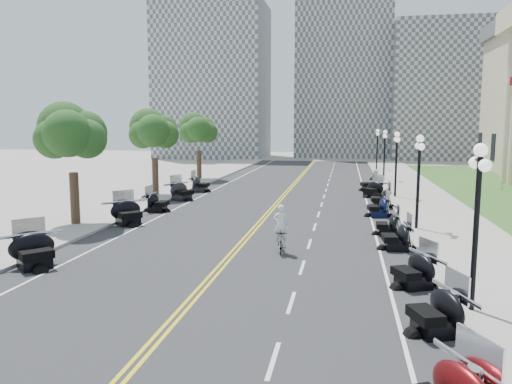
# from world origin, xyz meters

# --- Properties ---
(ground) EXTENTS (160.00, 160.00, 0.00)m
(ground) POSITION_xyz_m (0.00, 0.00, 0.00)
(ground) COLOR gray
(road) EXTENTS (16.00, 90.00, 0.01)m
(road) POSITION_xyz_m (0.00, 10.00, 0.00)
(road) COLOR #333335
(road) RESTS_ON ground
(centerline_yellow_a) EXTENTS (0.12, 90.00, 0.00)m
(centerline_yellow_a) POSITION_xyz_m (-0.12, 10.00, 0.01)
(centerline_yellow_a) COLOR yellow
(centerline_yellow_a) RESTS_ON road
(centerline_yellow_b) EXTENTS (0.12, 90.00, 0.00)m
(centerline_yellow_b) POSITION_xyz_m (0.12, 10.00, 0.01)
(centerline_yellow_b) COLOR yellow
(centerline_yellow_b) RESTS_ON road
(edge_line_north) EXTENTS (0.12, 90.00, 0.00)m
(edge_line_north) POSITION_xyz_m (6.40, 10.00, 0.01)
(edge_line_north) COLOR white
(edge_line_north) RESTS_ON road
(edge_line_south) EXTENTS (0.12, 90.00, 0.00)m
(edge_line_south) POSITION_xyz_m (-6.40, 10.00, 0.01)
(edge_line_south) COLOR white
(edge_line_south) RESTS_ON road
(lane_dash_3) EXTENTS (0.12, 2.00, 0.00)m
(lane_dash_3) POSITION_xyz_m (3.20, -12.00, 0.01)
(lane_dash_3) COLOR white
(lane_dash_3) RESTS_ON road
(lane_dash_4) EXTENTS (0.12, 2.00, 0.00)m
(lane_dash_4) POSITION_xyz_m (3.20, -8.00, 0.01)
(lane_dash_4) COLOR white
(lane_dash_4) RESTS_ON road
(lane_dash_5) EXTENTS (0.12, 2.00, 0.00)m
(lane_dash_5) POSITION_xyz_m (3.20, -4.00, 0.01)
(lane_dash_5) COLOR white
(lane_dash_5) RESTS_ON road
(lane_dash_6) EXTENTS (0.12, 2.00, 0.00)m
(lane_dash_6) POSITION_xyz_m (3.20, 0.00, 0.01)
(lane_dash_6) COLOR white
(lane_dash_6) RESTS_ON road
(lane_dash_7) EXTENTS (0.12, 2.00, 0.00)m
(lane_dash_7) POSITION_xyz_m (3.20, 4.00, 0.01)
(lane_dash_7) COLOR white
(lane_dash_7) RESTS_ON road
(lane_dash_8) EXTENTS (0.12, 2.00, 0.00)m
(lane_dash_8) POSITION_xyz_m (3.20, 8.00, 0.01)
(lane_dash_8) COLOR white
(lane_dash_8) RESTS_ON road
(lane_dash_9) EXTENTS (0.12, 2.00, 0.00)m
(lane_dash_9) POSITION_xyz_m (3.20, 12.00, 0.01)
(lane_dash_9) COLOR white
(lane_dash_9) RESTS_ON road
(lane_dash_10) EXTENTS (0.12, 2.00, 0.00)m
(lane_dash_10) POSITION_xyz_m (3.20, 16.00, 0.01)
(lane_dash_10) COLOR white
(lane_dash_10) RESTS_ON road
(lane_dash_11) EXTENTS (0.12, 2.00, 0.00)m
(lane_dash_11) POSITION_xyz_m (3.20, 20.00, 0.01)
(lane_dash_11) COLOR white
(lane_dash_11) RESTS_ON road
(lane_dash_12) EXTENTS (0.12, 2.00, 0.00)m
(lane_dash_12) POSITION_xyz_m (3.20, 24.00, 0.01)
(lane_dash_12) COLOR white
(lane_dash_12) RESTS_ON road
(lane_dash_13) EXTENTS (0.12, 2.00, 0.00)m
(lane_dash_13) POSITION_xyz_m (3.20, 28.00, 0.01)
(lane_dash_13) COLOR white
(lane_dash_13) RESTS_ON road
(lane_dash_14) EXTENTS (0.12, 2.00, 0.00)m
(lane_dash_14) POSITION_xyz_m (3.20, 32.00, 0.01)
(lane_dash_14) COLOR white
(lane_dash_14) RESTS_ON road
(lane_dash_15) EXTENTS (0.12, 2.00, 0.00)m
(lane_dash_15) POSITION_xyz_m (3.20, 36.00, 0.01)
(lane_dash_15) COLOR white
(lane_dash_15) RESTS_ON road
(lane_dash_16) EXTENTS (0.12, 2.00, 0.00)m
(lane_dash_16) POSITION_xyz_m (3.20, 40.00, 0.01)
(lane_dash_16) COLOR white
(lane_dash_16) RESTS_ON road
(lane_dash_17) EXTENTS (0.12, 2.00, 0.00)m
(lane_dash_17) POSITION_xyz_m (3.20, 44.00, 0.01)
(lane_dash_17) COLOR white
(lane_dash_17) RESTS_ON road
(lane_dash_18) EXTENTS (0.12, 2.00, 0.00)m
(lane_dash_18) POSITION_xyz_m (3.20, 48.00, 0.01)
(lane_dash_18) COLOR white
(lane_dash_18) RESTS_ON road
(lane_dash_19) EXTENTS (0.12, 2.00, 0.00)m
(lane_dash_19) POSITION_xyz_m (3.20, 52.00, 0.01)
(lane_dash_19) COLOR white
(lane_dash_19) RESTS_ON road
(sidewalk_north) EXTENTS (5.00, 90.00, 0.15)m
(sidewalk_north) POSITION_xyz_m (10.50, 10.00, 0.07)
(sidewalk_north) COLOR #9E9991
(sidewalk_north) RESTS_ON ground
(sidewalk_south) EXTENTS (5.00, 90.00, 0.15)m
(sidewalk_south) POSITION_xyz_m (-10.50, 10.00, 0.07)
(sidewalk_south) COLOR #9E9991
(sidewalk_south) RESTS_ON ground
(lawn) EXTENTS (9.00, 60.00, 0.10)m
(lawn) POSITION_xyz_m (17.50, 18.00, 0.05)
(lawn) COLOR #356023
(lawn) RESTS_ON ground
(distant_block_a) EXTENTS (18.00, 14.00, 26.00)m
(distant_block_a) POSITION_xyz_m (-18.00, 62.00, 13.00)
(distant_block_a) COLOR gray
(distant_block_a) RESTS_ON ground
(distant_block_b) EXTENTS (16.00, 12.00, 30.00)m
(distant_block_b) POSITION_xyz_m (4.00, 68.00, 15.00)
(distant_block_b) COLOR gray
(distant_block_b) RESTS_ON ground
(distant_block_c) EXTENTS (20.00, 14.00, 22.00)m
(distant_block_c) POSITION_xyz_m (22.00, 65.00, 11.00)
(distant_block_c) COLOR gray
(distant_block_c) RESTS_ON ground
(street_lamp_1) EXTENTS (0.50, 1.20, 4.90)m
(street_lamp_1) POSITION_xyz_m (8.60, -8.00, 2.60)
(street_lamp_1) COLOR black
(street_lamp_1) RESTS_ON sidewalk_north
(street_lamp_2) EXTENTS (0.50, 1.20, 4.90)m
(street_lamp_2) POSITION_xyz_m (8.60, 4.00, 2.60)
(street_lamp_2) COLOR black
(street_lamp_2) RESTS_ON sidewalk_north
(street_lamp_3) EXTENTS (0.50, 1.20, 4.90)m
(street_lamp_3) POSITION_xyz_m (8.60, 16.00, 2.60)
(street_lamp_3) COLOR black
(street_lamp_3) RESTS_ON sidewalk_north
(street_lamp_4) EXTENTS (0.50, 1.20, 4.90)m
(street_lamp_4) POSITION_xyz_m (8.60, 28.00, 2.60)
(street_lamp_4) COLOR black
(street_lamp_4) RESTS_ON sidewalk_north
(street_lamp_5) EXTENTS (0.50, 1.20, 4.90)m
(street_lamp_5) POSITION_xyz_m (8.60, 40.00, 2.60)
(street_lamp_5) COLOR black
(street_lamp_5) RESTS_ON sidewalk_north
(flagpole) EXTENTS (1.10, 0.20, 10.00)m
(flagpole) POSITION_xyz_m (18.00, 22.00, 5.00)
(flagpole) COLOR silver
(flagpole) RESTS_ON ground
(tree_2) EXTENTS (4.80, 4.80, 9.20)m
(tree_2) POSITION_xyz_m (-10.00, 2.00, 4.75)
(tree_2) COLOR #235619
(tree_2) RESTS_ON sidewalk_south
(tree_3) EXTENTS (4.80, 4.80, 9.20)m
(tree_3) POSITION_xyz_m (-10.00, 14.00, 4.75)
(tree_3) COLOR #235619
(tree_3) RESTS_ON sidewalk_south
(tree_4) EXTENTS (4.80, 4.80, 9.20)m
(tree_4) POSITION_xyz_m (-10.00, 26.00, 4.75)
(tree_4) COLOR #235619
(tree_4) RESTS_ON sidewalk_south
(motorcycle_n_3) EXTENTS (2.55, 2.55, 1.39)m
(motorcycle_n_3) POSITION_xyz_m (7.30, -9.70, 0.69)
(motorcycle_n_3) COLOR black
(motorcycle_n_3) RESTS_ON road
(motorcycle_n_4) EXTENTS (2.57, 2.57, 1.35)m
(motorcycle_n_4) POSITION_xyz_m (7.21, -5.75, 0.68)
(motorcycle_n_4) COLOR black
(motorcycle_n_4) RESTS_ON road
(motorcycle_n_5) EXTENTS (2.08, 2.08, 1.35)m
(motorcycle_n_5) POSITION_xyz_m (7.14, -0.42, 0.68)
(motorcycle_n_5) COLOR black
(motorcycle_n_5) RESTS_ON road
(motorcycle_n_6) EXTENTS (1.79, 1.79, 1.25)m
(motorcycle_n_6) POSITION_xyz_m (7.00, 2.63, 0.62)
(motorcycle_n_6) COLOR black
(motorcycle_n_6) RESTS_ON road
(motorcycle_n_7) EXTENTS (2.15, 2.15, 1.36)m
(motorcycle_n_7) POSITION_xyz_m (6.85, 7.86, 0.68)
(motorcycle_n_7) COLOR black
(motorcycle_n_7) RESTS_ON road
(motorcycle_n_8) EXTENTS (2.13, 2.13, 1.42)m
(motorcycle_n_8) POSITION_xyz_m (7.22, 11.39, 0.71)
(motorcycle_n_8) COLOR black
(motorcycle_n_8) RESTS_ON road
(motorcycle_n_9) EXTENTS (2.88, 2.88, 1.43)m
(motorcycle_n_9) POSITION_xyz_m (6.92, 16.35, 0.71)
(motorcycle_n_9) COLOR black
(motorcycle_n_9) RESTS_ON road
(motorcycle_n_10) EXTENTS (2.41, 2.41, 1.40)m
(motorcycle_n_10) POSITION_xyz_m (6.83, 20.20, 0.70)
(motorcycle_n_10) COLOR black
(motorcycle_n_10) RESTS_ON road
(motorcycle_s_4) EXTENTS (3.13, 3.13, 1.55)m
(motorcycle_s_4) POSITION_xyz_m (-7.18, -5.95, 0.78)
(motorcycle_s_4) COLOR black
(motorcycle_s_4) RESTS_ON road
(motorcycle_s_6) EXTENTS (3.14, 3.14, 1.56)m
(motorcycle_s_6) POSITION_xyz_m (-7.23, 2.76, 0.78)
(motorcycle_s_6) COLOR black
(motorcycle_s_6) RESTS_ON road
(motorcycle_s_7) EXTENTS (2.05, 2.05, 1.39)m
(motorcycle_s_7) POSITION_xyz_m (-7.18, 7.13, 0.69)
(motorcycle_s_7) COLOR black
(motorcycle_s_7) RESTS_ON road
(motorcycle_s_8) EXTENTS (2.91, 2.91, 1.53)m
(motorcycle_s_8) POSITION_xyz_m (-7.20, 12.15, 0.76)
(motorcycle_s_8) COLOR black
(motorcycle_s_8) RESTS_ON road
(motorcycle_s_9) EXTENTS (2.17, 2.17, 1.48)m
(motorcycle_s_9) POSITION_xyz_m (-7.23, 17.01, 0.74)
(motorcycle_s_9) COLOR black
(motorcycle_s_9) RESTS_ON road
(bicycle) EXTENTS (0.73, 1.79, 1.05)m
(bicycle) POSITION_xyz_m (2.07, -1.90, 0.52)
(bicycle) COLOR #A51414
(bicycle) RESTS_ON road
(cyclist_rider) EXTENTS (0.66, 0.44, 1.82)m
(cyclist_rider) POSITION_xyz_m (2.07, -1.90, 1.96)
(cyclist_rider) COLOR silver
(cyclist_rider) RESTS_ON bicycle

